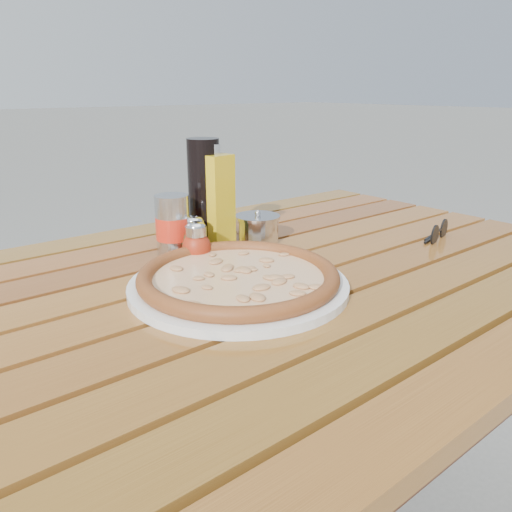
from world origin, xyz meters
TOP-DOWN VIEW (x-y plane):
  - table at (0.00, -0.00)m, footprint 1.40×0.90m
  - plate at (-0.07, -0.03)m, footprint 0.40×0.40m
  - pizza at (-0.07, -0.03)m, footprint 0.41×0.41m
  - pepper_shaker at (-0.06, 0.13)m, footprint 0.06×0.06m
  - oregano_shaker at (-0.04, 0.17)m, footprint 0.07×0.07m
  - dark_bottle at (0.03, 0.22)m, footprint 0.09×0.09m
  - soda_can at (-0.06, 0.20)m, footprint 0.08×0.08m
  - olive_oil_cruet at (0.04, 0.20)m, footprint 0.06×0.06m
  - parmesan_tin at (0.12, 0.16)m, footprint 0.11×0.11m
  - sunglasses at (0.44, -0.07)m, footprint 0.11×0.05m

SIDE VIEW (x-z plane):
  - table at x=0.00m, z-range 0.30..1.05m
  - plate at x=-0.07m, z-range 0.75..0.76m
  - sunglasses at x=0.44m, z-range 0.74..0.79m
  - pizza at x=-0.07m, z-range 0.76..0.79m
  - parmesan_tin at x=0.12m, z-range 0.74..0.82m
  - pepper_shaker at x=-0.06m, z-range 0.75..0.83m
  - oregano_shaker at x=-0.04m, z-range 0.75..0.83m
  - soda_can at x=-0.06m, z-range 0.75..0.87m
  - olive_oil_cruet at x=0.04m, z-range 0.74..0.95m
  - dark_bottle at x=0.03m, z-range 0.75..0.97m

